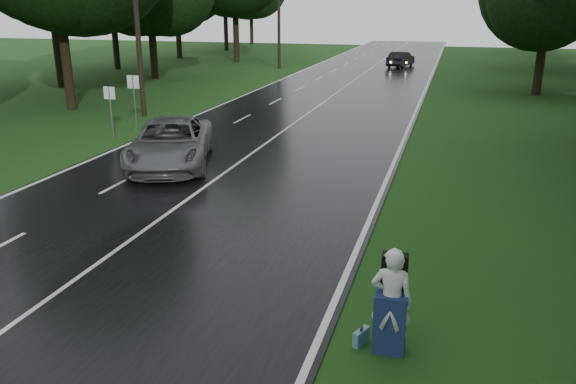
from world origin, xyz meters
name	(u,v)px	position (x,y,z in m)	size (l,w,h in m)	color
ground	(37,309)	(0.00, 0.00, 0.00)	(160.00, 160.00, 0.00)	#1B4213
road	(296,122)	(0.00, 20.00, 0.02)	(12.00, 140.00, 0.04)	black
lane_center	(296,122)	(0.00, 20.00, 0.04)	(0.12, 140.00, 0.01)	silver
grey_car	(170,143)	(-2.37, 10.59, 0.90)	(2.86, 6.21, 1.72)	#56585B
far_car	(401,59)	(2.55, 49.31, 0.77)	(1.54, 4.41, 1.45)	black
hitchhiker	(391,304)	(7.07, 0.55, 0.93)	(0.73, 0.66, 2.01)	silver
suitcase	(361,337)	(6.56, 0.60, 0.15)	(0.12, 0.41, 0.29)	teal
utility_pole_mid	(144,116)	(-8.50, 19.30, 0.00)	(1.80, 0.28, 9.83)	black
utility_pole_far	(279,69)	(-8.50, 44.76, 0.00)	(1.80, 0.28, 10.53)	black
road_sign_a	(114,138)	(-7.20, 14.20, 0.00)	(0.57, 0.10, 2.36)	white
road_sign_b	(137,129)	(-7.20, 16.28, 0.00)	(0.63, 0.10, 2.63)	white
tree_left_d	(72,109)	(-13.73, 20.11, 0.00)	(10.58, 10.58, 16.53)	black
tree_left_e	(155,78)	(-16.22, 34.66, 0.00)	(8.21, 8.21, 12.82)	black
tree_left_f	(237,62)	(-14.72, 49.66, 0.00)	(11.38, 11.38, 17.78)	black
tree_right_e	(536,95)	(13.19, 33.72, 0.00)	(7.35, 7.35, 11.49)	black
tree_right_f	(539,72)	(15.12, 48.81, 0.00)	(10.63, 10.63, 16.62)	black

